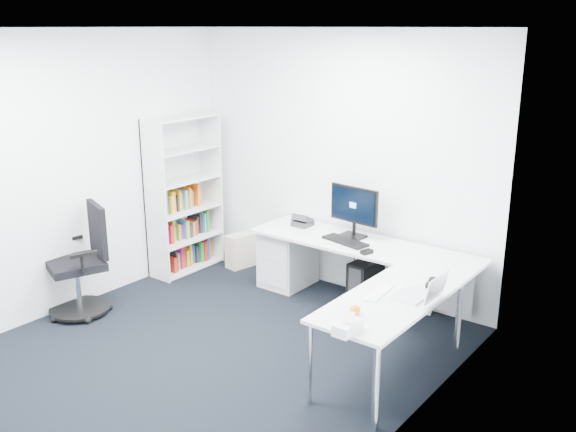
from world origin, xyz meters
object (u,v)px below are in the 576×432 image
Objects in this scene: task_chair at (75,261)px; l_desk at (344,286)px; laptop at (412,282)px; bookshelf at (184,195)px; monitor at (353,211)px.

l_desk is at bearing 54.86° from task_chair.
l_desk is at bearing 151.73° from laptop.
bookshelf reaches higher than task_chair.
bookshelf is at bearing 170.46° from laptop.
monitor reaches higher than laptop.
laptop is (3.13, -0.59, -0.08)m from bookshelf.
bookshelf reaches higher than l_desk.
task_chair is at bearing -145.94° from l_desk.
l_desk is 1.19m from laptop.
monitor is (1.95, 1.88, 0.41)m from task_chair.
task_chair is (0.04, -1.50, -0.35)m from bookshelf.
bookshelf is 3.19× the size of monitor.
monitor is at bearing 140.68° from laptop.
task_chair is at bearing -130.95° from monitor.
laptop is (1.14, -0.97, -0.15)m from monitor.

